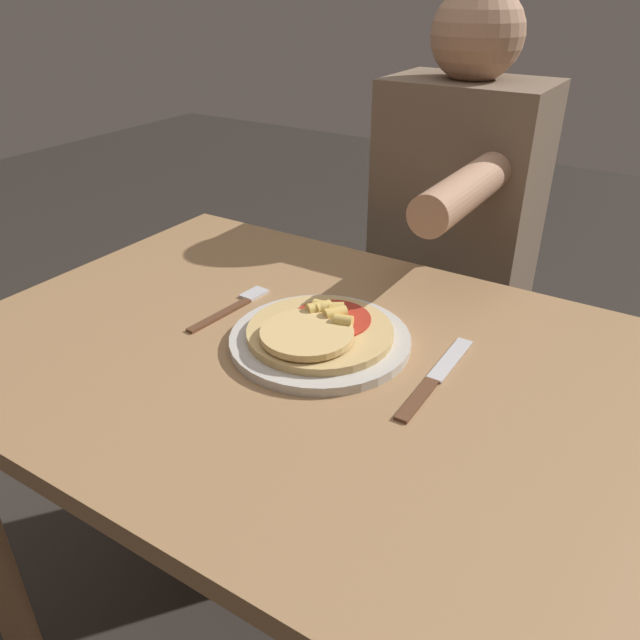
{
  "coord_description": "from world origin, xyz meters",
  "views": [
    {
      "loc": [
        0.41,
        -0.63,
        1.2
      ],
      "look_at": [
        -0.01,
        0.03,
        0.76
      ],
      "focal_mm": 35.0,
      "sensor_mm": 36.0,
      "label": 1
    }
  ],
  "objects_px": {
    "dining_table": "(314,424)",
    "fork": "(235,306)",
    "pizza": "(319,330)",
    "person_diner": "(454,239)",
    "knife": "(435,378)",
    "plate": "(320,340)"
  },
  "relations": [
    {
      "from": "person_diner",
      "to": "pizza",
      "type": "bearing_deg",
      "value": -87.74
    },
    {
      "from": "dining_table",
      "to": "pizza",
      "type": "xyz_separation_m",
      "value": [
        -0.01,
        0.03,
        0.15
      ]
    },
    {
      "from": "knife",
      "to": "dining_table",
      "type": "bearing_deg",
      "value": -169.02
    },
    {
      "from": "pizza",
      "to": "person_diner",
      "type": "xyz_separation_m",
      "value": [
        -0.02,
        0.6,
        -0.07
      ]
    },
    {
      "from": "dining_table",
      "to": "knife",
      "type": "relative_size",
      "value": 4.78
    },
    {
      "from": "dining_table",
      "to": "plate",
      "type": "xyz_separation_m",
      "value": [
        -0.01,
        0.03,
        0.13
      ]
    },
    {
      "from": "plate",
      "to": "person_diner",
      "type": "height_order",
      "value": "person_diner"
    },
    {
      "from": "pizza",
      "to": "fork",
      "type": "height_order",
      "value": "pizza"
    },
    {
      "from": "pizza",
      "to": "fork",
      "type": "distance_m",
      "value": 0.18
    },
    {
      "from": "fork",
      "to": "person_diner",
      "type": "distance_m",
      "value": 0.59
    },
    {
      "from": "fork",
      "to": "knife",
      "type": "height_order",
      "value": "same"
    },
    {
      "from": "dining_table",
      "to": "person_diner",
      "type": "height_order",
      "value": "person_diner"
    },
    {
      "from": "plate",
      "to": "person_diner",
      "type": "distance_m",
      "value": 0.6
    },
    {
      "from": "plate",
      "to": "fork",
      "type": "height_order",
      "value": "plate"
    },
    {
      "from": "knife",
      "to": "person_diner",
      "type": "xyz_separation_m",
      "value": [
        -0.2,
        0.59,
        -0.05
      ]
    },
    {
      "from": "plate",
      "to": "pizza",
      "type": "bearing_deg",
      "value": -95.79
    },
    {
      "from": "pizza",
      "to": "person_diner",
      "type": "relative_size",
      "value": 0.18
    },
    {
      "from": "dining_table",
      "to": "fork",
      "type": "distance_m",
      "value": 0.23
    },
    {
      "from": "pizza",
      "to": "knife",
      "type": "height_order",
      "value": "pizza"
    },
    {
      "from": "dining_table",
      "to": "knife",
      "type": "bearing_deg",
      "value": 10.98
    },
    {
      "from": "dining_table",
      "to": "plate",
      "type": "height_order",
      "value": "plate"
    },
    {
      "from": "pizza",
      "to": "dining_table",
      "type": "bearing_deg",
      "value": -72.94
    }
  ]
}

